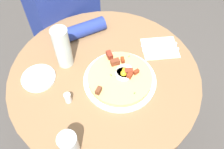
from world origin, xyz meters
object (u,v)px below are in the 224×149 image
knife (161,50)px  pizza_plate (120,80)px  fork (159,45)px  person_seated (69,34)px  bread_plate (39,78)px  dining_table (105,94)px  water_bottle (62,48)px  breakfast_pizza (120,77)px  salt_shaker (68,98)px  water_glass (69,145)px

knife → pizza_plate: bearing=34.8°
pizza_plate → fork: size_ratio=1.78×
person_seated → knife: person_seated is taller
pizza_plate → bread_plate: bearing=137.5°
dining_table → water_bottle: size_ratio=4.26×
bread_plate → fork: size_ratio=0.84×
pizza_plate → bread_plate: size_ratio=2.12×
breakfast_pizza → water_bottle: water_bottle is taller
pizza_plate → breakfast_pizza: bearing=37.9°
dining_table → salt_shaker: bearing=-176.5°
dining_table → person_seated: person_seated is taller
breakfast_pizza → salt_shaker: bearing=165.3°
bread_plate → water_bottle: (0.15, -0.00, 0.10)m
fork → water_glass: bearing=47.7°
water_bottle → salt_shaker: water_bottle is taller
dining_table → water_bottle: (-0.10, 0.17, 0.28)m
pizza_plate → water_bottle: water_bottle is taller
pizza_plate → person_seated: bearing=80.3°
person_seated → fork: (0.18, -0.58, 0.24)m
breakfast_pizza → knife: 0.27m
dining_table → fork: 0.37m
pizza_plate → water_bottle: (-0.12, 0.24, 0.10)m
dining_table → salt_shaker: 0.29m
dining_table → person_seated: size_ratio=0.76×
dining_table → pizza_plate: size_ratio=2.71×
pizza_plate → breakfast_pizza: size_ratio=1.14×
breakfast_pizza → water_glass: (-0.34, -0.12, 0.03)m
bread_plate → water_bottle: water_bottle is taller
breakfast_pizza → pizza_plate: bearing=-142.1°
bread_plate → water_bottle: 0.17m
dining_table → fork: bearing=-7.8°
fork → water_bottle: size_ratio=0.88×
person_seated → water_bottle: bearing=-121.4°
knife → salt_shaker: salt_shaker is taller
knife → dining_table: bearing=20.4°
dining_table → water_glass: size_ratio=7.29×
fork → knife: same height
pizza_plate → water_glass: size_ratio=2.69×
person_seated → dining_table: bearing=-103.6°
person_seated → knife: 0.67m
fork → person_seated: bearing=-38.0°
person_seated → water_glass: 0.90m
water_glass → knife: bearing=11.1°
bread_plate → salt_shaker: size_ratio=3.08×
dining_table → pizza_plate: 0.20m
knife → water_glass: (-0.61, -0.12, 0.05)m
dining_table → bread_plate: bearing=145.0°
breakfast_pizza → fork: breakfast_pizza is taller
person_seated → salt_shaker: (-0.33, -0.55, 0.26)m
pizza_plate → knife: pizza_plate is taller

